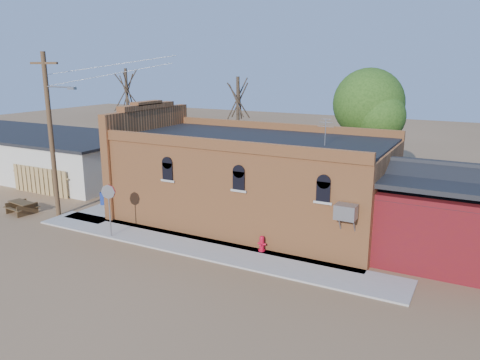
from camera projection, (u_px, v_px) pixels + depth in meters
The scene contains 15 objects.
ground at pixel (162, 249), 21.75m from camera, with size 120.00×120.00×0.00m, color brown.
sidewalk_south at pixel (200, 247), 21.83m from camera, with size 19.00×2.20×0.08m, color #9E9991.
sidewalk_west at pixel (140, 198), 29.75m from camera, with size 2.60×10.00×0.08m, color #9E9991.
brick_bar at pixel (248, 179), 25.13m from camera, with size 16.40×7.97×6.30m.
red_shed at pixel (446, 206), 20.65m from camera, with size 5.40×6.40×4.30m.
storage_building at pixel (30, 152), 36.89m from camera, with size 20.40×8.40×3.17m.
wood_fence at pixel (40, 181), 30.63m from camera, with size 5.20×0.10×1.80m, color #AD884E, non-canonical shape.
utility_pole at pixel (51, 132), 25.34m from camera, with size 3.12×0.26×9.00m.
tree_bare_near at pixel (238, 99), 32.80m from camera, with size 2.80×2.80×7.65m.
tree_bare_far at pixel (127, 89), 38.59m from camera, with size 2.80×2.80×8.16m.
tree_leafy at pixel (369, 104), 29.12m from camera, with size 4.40×4.40×8.15m.
fire_hydrant at pixel (262, 243), 21.23m from camera, with size 0.42×0.41×0.73m.
stop_sign at pixel (109, 197), 22.67m from camera, with size 0.69×0.30×2.63m.
trash_barrel at pixel (104, 198), 28.29m from camera, with size 0.48×0.48×0.74m, color navy.
picnic_table at pixel (22, 206), 26.81m from camera, with size 1.80×1.45×0.68m.
Camera 1 is at (12.77, -16.22, 8.39)m, focal length 35.00 mm.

